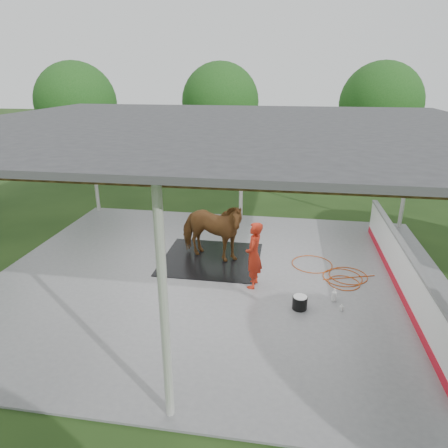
# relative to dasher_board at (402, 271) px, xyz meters

# --- Properties ---
(ground) EXTENTS (100.00, 100.00, 0.00)m
(ground) POSITION_rel_dasher_board_xyz_m (-4.60, 0.00, -0.59)
(ground) COLOR #1E3814
(concrete_slab) EXTENTS (12.00, 10.00, 0.05)m
(concrete_slab) POSITION_rel_dasher_board_xyz_m (-4.60, 0.00, -0.57)
(concrete_slab) COLOR slate
(concrete_slab) RESTS_ON ground
(pavilion_structure) EXTENTS (12.60, 10.60, 4.05)m
(pavilion_structure) POSITION_rel_dasher_board_xyz_m (-4.60, -0.00, 3.37)
(pavilion_structure) COLOR beige
(pavilion_structure) RESTS_ON ground
(dasher_board) EXTENTS (0.16, 8.00, 1.15)m
(dasher_board) POSITION_rel_dasher_board_xyz_m (0.00, 0.00, 0.00)
(dasher_board) COLOR red
(dasher_board) RESTS_ON concrete_slab
(tree_belt) EXTENTS (28.00, 28.00, 5.80)m
(tree_belt) POSITION_rel_dasher_board_xyz_m (-4.30, 0.90, 3.20)
(tree_belt) COLOR #382314
(tree_belt) RESTS_ON ground
(rubber_mat) EXTENTS (2.81, 2.63, 0.02)m
(rubber_mat) POSITION_rel_dasher_board_xyz_m (-5.02, 1.00, -0.53)
(rubber_mat) COLOR black
(rubber_mat) RESTS_ON concrete_slab
(horse) EXTENTS (2.30, 1.53, 1.79)m
(horse) POSITION_rel_dasher_board_xyz_m (-5.02, 1.00, 0.37)
(horse) COLOR brown
(horse) RESTS_ON rubber_mat
(handler) EXTENTS (0.48, 0.67, 1.73)m
(handler) POSITION_rel_dasher_board_xyz_m (-3.67, -0.38, 0.32)
(handler) COLOR #B42513
(handler) RESTS_ON concrete_slab
(wash_bucket) EXTENTS (0.35, 0.35, 0.32)m
(wash_bucket) POSITION_rel_dasher_board_xyz_m (-2.50, -1.27, -0.38)
(wash_bucket) COLOR black
(wash_bucket) RESTS_ON concrete_slab
(soap_bottle_a) EXTENTS (0.17, 0.17, 0.33)m
(soap_bottle_a) POSITION_rel_dasher_board_xyz_m (-1.68, -0.80, -0.38)
(soap_bottle_a) COLOR silver
(soap_bottle_a) RESTS_ON concrete_slab
(soap_bottle_b) EXTENTS (0.11, 0.11, 0.17)m
(soap_bottle_b) POSITION_rel_dasher_board_xyz_m (-1.55, -1.20, -0.46)
(soap_bottle_b) COLOR #338CD8
(soap_bottle_b) RESTS_ON concrete_slab
(hose_coil) EXTENTS (2.22, 1.97, 0.02)m
(hose_coil) POSITION_rel_dasher_board_xyz_m (-1.54, 0.63, -0.53)
(hose_coil) COLOR #A93F0C
(hose_coil) RESTS_ON concrete_slab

